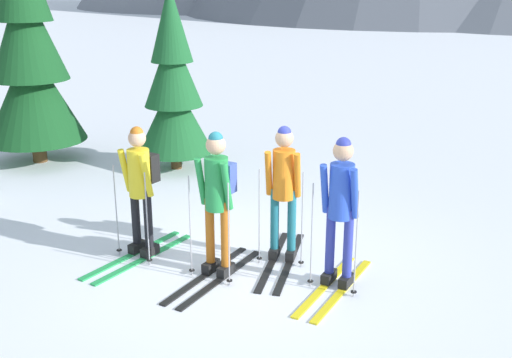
{
  "coord_description": "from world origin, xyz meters",
  "views": [
    {
      "loc": [
        2.9,
        -6.59,
        3.51
      ],
      "look_at": [
        -0.04,
        0.31,
        1.05
      ],
      "focal_mm": 43.93,
      "sensor_mm": 36.0,
      "label": 1
    }
  ],
  "objects_px": {
    "skier_in_green": "(217,196)",
    "skier_in_orange": "(284,186)",
    "skier_in_blue": "(340,206)",
    "pine_tree_mid": "(29,55)",
    "skier_in_yellow": "(140,184)",
    "pine_tree_near": "(173,87)"
  },
  "relations": [
    {
      "from": "skier_in_yellow",
      "to": "pine_tree_near",
      "type": "distance_m",
      "value": 3.89
    },
    {
      "from": "skier_in_orange",
      "to": "pine_tree_mid",
      "type": "height_order",
      "value": "pine_tree_mid"
    },
    {
      "from": "skier_in_green",
      "to": "pine_tree_near",
      "type": "relative_size",
      "value": 0.53
    },
    {
      "from": "skier_in_green",
      "to": "skier_in_orange",
      "type": "bearing_deg",
      "value": 51.56
    },
    {
      "from": "skier_in_green",
      "to": "pine_tree_near",
      "type": "xyz_separation_m",
      "value": [
        -2.7,
        3.64,
        0.53
      ]
    },
    {
      "from": "skier_in_orange",
      "to": "skier_in_green",
      "type": "bearing_deg",
      "value": -128.44
    },
    {
      "from": "skier_in_blue",
      "to": "pine_tree_mid",
      "type": "bearing_deg",
      "value": 158.38
    },
    {
      "from": "skier_in_yellow",
      "to": "pine_tree_mid",
      "type": "xyz_separation_m",
      "value": [
        -4.24,
        2.86,
        1.11
      ]
    },
    {
      "from": "skier_in_orange",
      "to": "skier_in_yellow",
      "type": "bearing_deg",
      "value": -160.94
    },
    {
      "from": "skier_in_orange",
      "to": "pine_tree_near",
      "type": "bearing_deg",
      "value": 138.18
    },
    {
      "from": "skier_in_yellow",
      "to": "skier_in_green",
      "type": "height_order",
      "value": "skier_in_green"
    },
    {
      "from": "pine_tree_near",
      "to": "pine_tree_mid",
      "type": "bearing_deg",
      "value": -166.24
    },
    {
      "from": "skier_in_orange",
      "to": "pine_tree_near",
      "type": "xyz_separation_m",
      "value": [
        -3.27,
        2.92,
        0.56
      ]
    },
    {
      "from": "pine_tree_mid",
      "to": "pine_tree_near",
      "type": "bearing_deg",
      "value": 13.76
    },
    {
      "from": "skier_in_blue",
      "to": "pine_tree_mid",
      "type": "xyz_separation_m",
      "value": [
        -6.81,
        2.7,
        1.08
      ]
    },
    {
      "from": "skier_in_orange",
      "to": "pine_tree_mid",
      "type": "relative_size",
      "value": 0.4
    },
    {
      "from": "skier_in_green",
      "to": "skier_in_orange",
      "type": "height_order",
      "value": "skier_in_green"
    },
    {
      "from": "skier_in_yellow",
      "to": "skier_in_orange",
      "type": "xyz_separation_m",
      "value": [
        1.72,
        0.59,
        0.02
      ]
    },
    {
      "from": "skier_in_green",
      "to": "pine_tree_mid",
      "type": "distance_m",
      "value": 6.25
    },
    {
      "from": "skier_in_blue",
      "to": "pine_tree_mid",
      "type": "relative_size",
      "value": 0.4
    },
    {
      "from": "skier_in_green",
      "to": "skier_in_blue",
      "type": "height_order",
      "value": "skier_in_blue"
    },
    {
      "from": "skier_in_blue",
      "to": "pine_tree_mid",
      "type": "distance_m",
      "value": 7.41
    }
  ]
}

